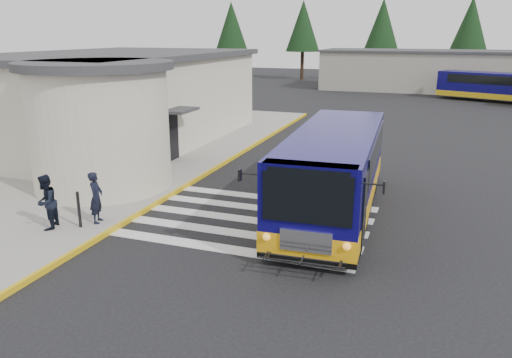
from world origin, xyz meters
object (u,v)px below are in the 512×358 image
(pedestrian_b, at_px, (46,202))
(bollard, at_px, (79,210))
(pedestrian_a, at_px, (96,197))
(far_bus_a, at_px, (488,85))
(transit_bus, at_px, (333,175))

(pedestrian_b, distance_m, bollard, 0.99)
(pedestrian_a, bearing_deg, bollard, 137.11)
(pedestrian_a, height_order, bollard, pedestrian_a)
(bollard, bearing_deg, pedestrian_a, 65.26)
(pedestrian_a, relative_size, pedestrian_b, 0.97)
(pedestrian_a, xyz_separation_m, pedestrian_b, (-1.10, -0.98, 0.03))
(pedestrian_b, relative_size, bollard, 1.49)
(pedestrian_b, xyz_separation_m, far_bus_a, (15.20, 38.41, 0.42))
(bollard, distance_m, far_bus_a, 40.61)
(transit_bus, bearing_deg, bollard, -151.63)
(transit_bus, distance_m, pedestrian_b, 9.20)
(pedestrian_b, height_order, bollard, pedestrian_b)
(transit_bus, relative_size, pedestrian_a, 6.18)
(transit_bus, relative_size, far_bus_a, 1.16)
(far_bus_a, bearing_deg, bollard, -179.11)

